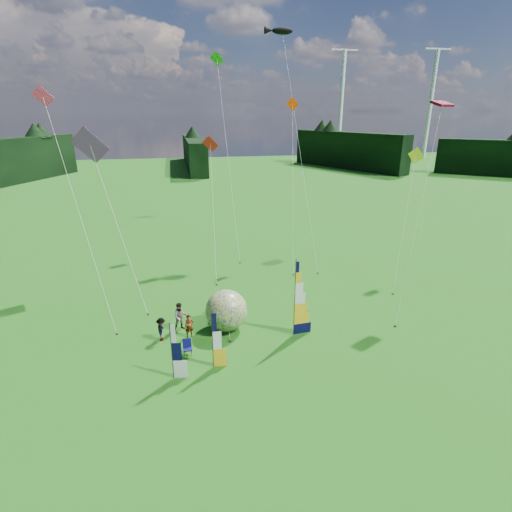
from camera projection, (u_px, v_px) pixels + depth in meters
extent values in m
plane|color=#1B550C|center=(289.00, 374.00, 21.74)|extent=(220.00, 220.00, 0.00)
sphere|color=navy|center=(226.00, 310.00, 25.78)|extent=(3.50, 3.50, 2.72)
imported|color=#66594C|center=(189.00, 326.00, 25.08)|extent=(0.60, 0.43, 1.52)
imported|color=#66594C|center=(180.00, 316.00, 25.87)|extent=(0.98, 0.60, 1.89)
imported|color=#66594C|center=(161.00, 329.00, 24.72)|extent=(0.47, 1.02, 1.52)
imported|color=#66594C|center=(221.00, 306.00, 27.52)|extent=(1.07, 0.63, 1.71)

